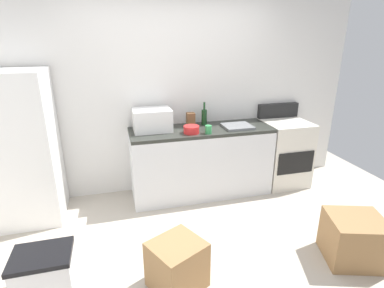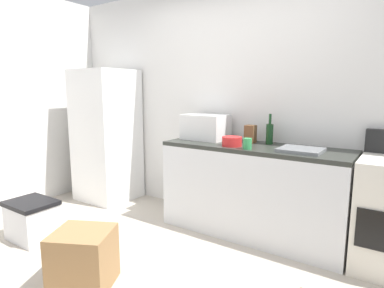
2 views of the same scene
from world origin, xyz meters
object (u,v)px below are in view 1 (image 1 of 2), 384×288
(stove_oven, at_px, (284,152))
(mixing_bowl, at_px, (191,130))
(refrigerator, at_px, (23,149))
(microwave, at_px, (152,120))
(storage_bin, at_px, (45,273))
(coffee_mug, at_px, (208,129))
(cardboard_box_medium, at_px, (177,265))
(wine_bottle, at_px, (204,117))
(knife_block, at_px, (191,120))
(cardboard_box_small, at_px, (354,239))

(stove_oven, height_order, mixing_bowl, stove_oven)
(refrigerator, height_order, stove_oven, refrigerator)
(microwave, distance_m, storage_bin, 1.97)
(microwave, bearing_deg, coffee_mug, -25.12)
(coffee_mug, xyz_separation_m, cardboard_box_medium, (-0.68, -1.31, -0.74))
(wine_bottle, relative_size, coffee_mug, 3.00)
(stove_oven, xyz_separation_m, knife_block, (-1.32, 0.13, 0.52))
(stove_oven, bearing_deg, mixing_bowl, -173.67)
(stove_oven, relative_size, storage_bin, 2.39)
(refrigerator, height_order, wine_bottle, refrigerator)
(coffee_mug, xyz_separation_m, cardboard_box_small, (0.99, -1.41, -0.73))
(microwave, distance_m, cardboard_box_small, 2.48)
(mixing_bowl, distance_m, cardboard_box_medium, 1.63)
(refrigerator, relative_size, knife_block, 9.36)
(wine_bottle, distance_m, cardboard_box_small, 2.16)
(coffee_mug, relative_size, knife_block, 0.56)
(coffee_mug, height_order, mixing_bowl, coffee_mug)
(refrigerator, relative_size, wine_bottle, 5.62)
(stove_oven, xyz_separation_m, wine_bottle, (-1.13, 0.16, 0.54))
(cardboard_box_medium, bearing_deg, storage_bin, 168.60)
(knife_block, height_order, mixing_bowl, knife_block)
(mixing_bowl, height_order, cardboard_box_medium, mixing_bowl)
(stove_oven, xyz_separation_m, mixing_bowl, (-1.39, -0.15, 0.48))
(cardboard_box_small, bearing_deg, wine_bottle, 117.31)
(cardboard_box_small, distance_m, storage_bin, 2.74)
(wine_bottle, bearing_deg, refrigerator, -174.33)
(knife_block, bearing_deg, coffee_mug, -69.87)
(stove_oven, height_order, cardboard_box_medium, stove_oven)
(stove_oven, xyz_separation_m, microwave, (-1.83, 0.07, 0.57))
(stove_oven, distance_m, knife_block, 1.43)
(storage_bin, bearing_deg, stove_oven, 24.17)
(refrigerator, height_order, storage_bin, refrigerator)
(microwave, xyz_separation_m, wine_bottle, (0.69, 0.08, -0.03))
(refrigerator, bearing_deg, mixing_bowl, -3.01)
(microwave, bearing_deg, refrigerator, -174.91)
(refrigerator, relative_size, cardboard_box_small, 3.43)
(refrigerator, relative_size, cardboard_box_medium, 3.98)
(microwave, height_order, knife_block, microwave)
(wine_bottle, relative_size, mixing_bowl, 1.58)
(cardboard_box_small, bearing_deg, coffee_mug, 124.99)
(microwave, distance_m, mixing_bowl, 0.50)
(knife_block, xyz_separation_m, cardboard_box_medium, (-0.55, -1.65, -0.78))
(stove_oven, distance_m, coffee_mug, 1.31)
(microwave, relative_size, cardboard_box_small, 0.94)
(storage_bin, bearing_deg, cardboard_box_medium, -11.40)
(microwave, xyz_separation_m, mixing_bowl, (0.44, -0.23, -0.09))
(mixing_bowl, relative_size, cardboard_box_medium, 0.45)
(stove_oven, bearing_deg, knife_block, 174.57)
(knife_block, bearing_deg, microwave, -174.05)
(wine_bottle, bearing_deg, cardboard_box_medium, -113.81)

